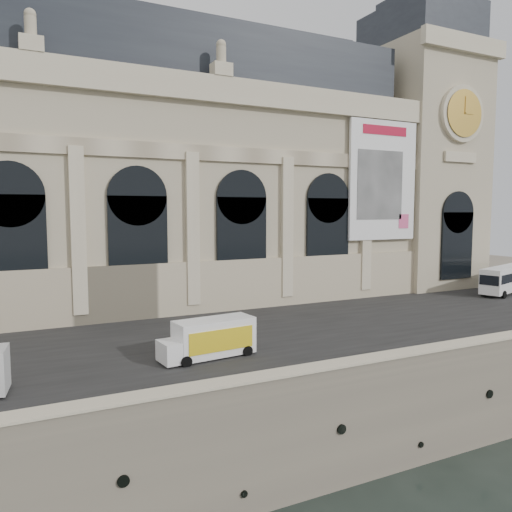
# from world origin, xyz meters

# --- Properties ---
(ground) EXTENTS (260.00, 260.00, 0.00)m
(ground) POSITION_xyz_m (0.00, 0.00, 0.00)
(ground) COLOR black
(ground) RESTS_ON ground
(quay) EXTENTS (160.00, 70.00, 6.00)m
(quay) POSITION_xyz_m (0.00, 35.00, 3.00)
(quay) COLOR gray
(quay) RESTS_ON ground
(street) EXTENTS (160.00, 24.00, 0.06)m
(street) POSITION_xyz_m (0.00, 14.00, 6.03)
(street) COLOR #2D2D2D
(street) RESTS_ON quay
(parapet) EXTENTS (160.00, 1.40, 1.21)m
(parapet) POSITION_xyz_m (0.00, 0.60, 6.62)
(parapet) COLOR gray
(parapet) RESTS_ON quay
(museum) EXTENTS (69.00, 18.70, 29.10)m
(museum) POSITION_xyz_m (-5.98, 30.86, 19.72)
(museum) COLOR #B7AB8D
(museum) RESTS_ON quay
(clock_pavilion) EXTENTS (13.00, 14.72, 36.70)m
(clock_pavilion) POSITION_xyz_m (34.00, 27.93, 23.42)
(clock_pavilion) COLOR #B7AB8D
(clock_pavilion) RESTS_ON quay
(bus_right) EXTENTS (11.05, 5.35, 3.21)m
(bus_right) POSITION_xyz_m (38.02, 16.85, 7.80)
(bus_right) COLOR white
(bus_right) RESTS_ON quay
(van_c) EXTENTS (5.63, 3.16, 2.37)m
(van_c) POSITION_xyz_m (-2.30, 9.04, 7.21)
(van_c) COLOR silver
(van_c) RESTS_ON quay
(box_truck) EXTENTS (6.59, 2.84, 2.58)m
(box_truck) POSITION_xyz_m (-2.59, 8.36, 7.30)
(box_truck) COLOR white
(box_truck) RESTS_ON quay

